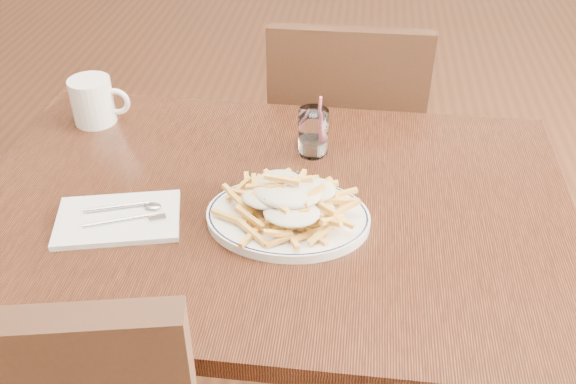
# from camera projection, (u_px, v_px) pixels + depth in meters

# --- Properties ---
(table) EXTENTS (1.20, 0.80, 0.75)m
(table) POSITION_uv_depth(u_px,v_px,m) (269.00, 232.00, 1.31)
(table) COLOR black
(table) RESTS_ON ground
(chair_far) EXTENTS (0.42, 0.42, 0.91)m
(chair_far) POSITION_uv_depth(u_px,v_px,m) (344.00, 143.00, 1.89)
(chair_far) COLOR black
(chair_far) RESTS_ON ground
(fries_plate) EXTENTS (0.38, 0.35, 0.02)m
(fries_plate) POSITION_uv_depth(u_px,v_px,m) (288.00, 217.00, 1.21)
(fries_plate) COLOR white
(fries_plate) RESTS_ON table
(loaded_fries) EXTENTS (0.27, 0.22, 0.07)m
(loaded_fries) POSITION_uv_depth(u_px,v_px,m) (288.00, 197.00, 1.18)
(loaded_fries) COLOR #EAB047
(loaded_fries) RESTS_ON fries_plate
(napkin) EXTENTS (0.26, 0.20, 0.01)m
(napkin) POSITION_uv_depth(u_px,v_px,m) (118.00, 219.00, 1.21)
(napkin) COLOR silver
(napkin) RESTS_ON table
(cutlery) EXTENTS (0.17, 0.11, 0.01)m
(cutlery) POSITION_uv_depth(u_px,v_px,m) (118.00, 214.00, 1.21)
(cutlery) COLOR silver
(cutlery) RESTS_ON napkin
(water_glass) EXTENTS (0.06, 0.06, 0.14)m
(water_glass) POSITION_uv_depth(u_px,v_px,m) (313.00, 135.00, 1.39)
(water_glass) COLOR white
(water_glass) RESTS_ON table
(coffee_mug) EXTENTS (0.14, 0.10, 0.11)m
(coffee_mug) POSITION_uv_depth(u_px,v_px,m) (94.00, 101.00, 1.49)
(coffee_mug) COLOR white
(coffee_mug) RESTS_ON table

